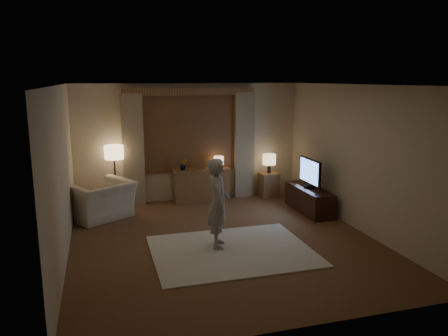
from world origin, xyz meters
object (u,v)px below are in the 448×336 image
object	(u,v)px
sideboard	(202,186)
armchair	(100,200)
person	(218,203)
side_table	(269,185)
tv_stand	(309,200)

from	to	relation	value
sideboard	armchair	xyz separation A→B (m)	(-2.18, -0.65, 0.02)
armchair	person	world-z (taller)	person
side_table	person	size ratio (longest dim) A/B	0.39
armchair	tv_stand	xyz separation A→B (m)	(4.13, -0.72, -0.12)
tv_stand	person	bearing A→B (deg)	-149.51
tv_stand	person	size ratio (longest dim) A/B	0.96
sideboard	armchair	bearing A→B (deg)	-163.36
sideboard	side_table	xyz separation A→B (m)	(1.59, -0.05, -0.07)
armchair	person	size ratio (longest dim) A/B	0.78
person	tv_stand	bearing A→B (deg)	-46.43
sideboard	person	distance (m)	2.78
armchair	tv_stand	world-z (taller)	armchair
side_table	tv_stand	xyz separation A→B (m)	(0.36, -1.32, -0.03)
armchair	person	bearing A→B (deg)	99.13
sideboard	tv_stand	distance (m)	2.38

